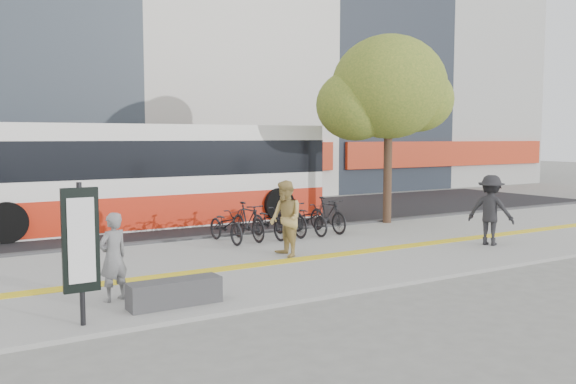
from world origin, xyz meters
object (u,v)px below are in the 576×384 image
seated_woman (113,257)px  bus (144,178)px  bench (175,293)px  street_tree (386,90)px  pedestrian_tan (286,219)px  pedestrian_dark (491,210)px  signboard (81,242)px

seated_woman → bus: bearing=-132.6°
bench → street_tree: size_ratio=0.25×
pedestrian_tan → pedestrian_dark: bearing=79.4°
street_tree → pedestrian_tan: street_tree is taller
bench → street_tree: street_tree is taller
signboard → street_tree: street_tree is taller
seated_woman → pedestrian_tan: 5.01m
street_tree → pedestrian_dark: (-0.43, -4.82, -3.50)m
street_tree → seated_woman: street_tree is taller
signboard → bus: size_ratio=0.18×
pedestrian_dark → bus: bearing=12.7°
bench → street_tree: (9.78, 6.02, 4.21)m
bus → pedestrian_dark: bus is taller
bus → pedestrian_tan: (1.16, -7.00, -0.61)m
pedestrian_tan → pedestrian_dark: size_ratio=0.98×
signboard → pedestrian_dark: signboard is taller
street_tree → pedestrian_tan: size_ratio=3.43×
bus → seated_woman: bus is taller
street_tree → bench: bearing=-148.4°
pedestrian_dark → street_tree: bearing=-30.5°
seated_woman → pedestrian_tan: (4.66, 1.84, 0.14)m
signboard → pedestrian_tan: signboard is taller
bench → seated_woman: bearing=133.1°
bench → bus: size_ratio=0.13×
street_tree → seated_woman: (-10.58, -5.17, -3.65)m
signboard → seated_woman: bearing=55.4°
bench → bus: bearing=74.4°
bench → signboard: bearing=-169.2°
bench → street_tree: bearing=31.6°
street_tree → pedestrian_tan: 7.65m
signboard → street_tree: size_ratio=0.35×
signboard → pedestrian_tan: bearing=28.8°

